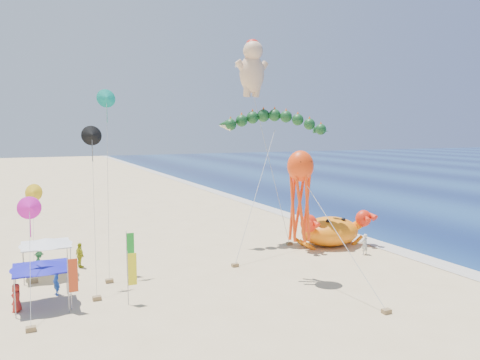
# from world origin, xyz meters

# --- Properties ---
(ground) EXTENTS (320.00, 320.00, 0.00)m
(ground) POSITION_xyz_m (0.00, 0.00, 0.00)
(ground) COLOR #D1B784
(ground) RESTS_ON ground
(foam_strip) EXTENTS (320.00, 320.00, 0.00)m
(foam_strip) POSITION_xyz_m (12.00, 0.00, 0.01)
(foam_strip) COLOR silver
(foam_strip) RESTS_ON ground
(crab_inflatable) EXTENTS (7.15, 4.47, 3.14)m
(crab_inflatable) POSITION_xyz_m (7.83, 4.26, 1.38)
(crab_inflatable) COLOR orange
(crab_inflatable) RESTS_ON ground
(dragon_kite) EXTENTS (10.61, 7.47, 11.67)m
(dragon_kite) POSITION_xyz_m (3.33, 6.59, 10.62)
(dragon_kite) COLOR #103B18
(dragon_kite) RESTS_ON ground
(cherub_kite) EXTENTS (3.56, 4.36, 18.22)m
(cherub_kite) POSITION_xyz_m (2.50, 9.10, 15.81)
(cherub_kite) COLOR #E4B48B
(cherub_kite) RESTS_ON ground
(octopus_kite) EXTENTS (2.45, 8.07, 8.83)m
(octopus_kite) POSITION_xyz_m (0.26, -2.74, 6.27)
(octopus_kite) COLOR #FF400D
(octopus_kite) RESTS_ON ground
(canopy_blue) EXTENTS (3.42, 3.42, 2.71)m
(canopy_blue) POSITION_xyz_m (-15.78, -0.43, 2.44)
(canopy_blue) COLOR gray
(canopy_blue) RESTS_ON ground
(canopy_white) EXTENTS (3.50, 3.50, 2.71)m
(canopy_white) POSITION_xyz_m (-15.32, 5.41, 2.44)
(canopy_white) COLOR gray
(canopy_white) RESTS_ON ground
(feather_flags) EXTENTS (11.47, 5.50, 3.20)m
(feather_flags) POSITION_xyz_m (-14.06, -0.39, 2.01)
(feather_flags) COLOR gray
(feather_flags) RESTS_ON ground
(beachgoers) EXTENTS (29.81, 8.44, 1.88)m
(beachgoers) POSITION_xyz_m (-14.23, 3.60, 0.88)
(beachgoers) COLOR #23693F
(beachgoers) RESTS_ON ground
(small_kites) EXTENTS (11.14, 11.59, 13.05)m
(small_kites) POSITION_xyz_m (-15.23, 2.92, 7.21)
(small_kites) COLOR #0D947C
(small_kites) RESTS_ON ground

